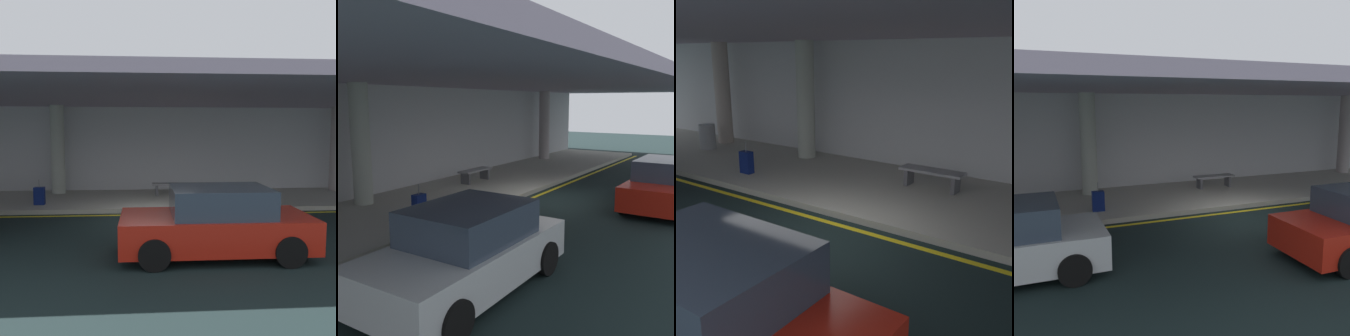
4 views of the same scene
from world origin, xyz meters
TOP-DOWN VIEW (x-y plane):
  - ground_plane at (0.00, 0.00)m, footprint 60.00×60.00m
  - sidewalk at (0.00, 3.10)m, footprint 26.00×4.20m
  - lane_stripe_yellow at (0.00, 0.73)m, footprint 26.00×0.14m
  - support_column_left_mid at (-4.00, 4.42)m, footprint 0.57×0.57m
  - support_column_center at (8.00, 4.42)m, footprint 0.57×0.57m
  - ceiling_overhang at (0.00, 2.60)m, footprint 28.00×13.20m
  - terminal_back_wall at (0.00, 5.35)m, footprint 26.00×0.30m
  - suitcase_upright_primary at (-4.13, 1.97)m, footprint 0.36×0.22m
  - bench_metal at (0.69, 3.66)m, footprint 1.60×0.50m

SIDE VIEW (x-z plane):
  - ground_plane at x=0.00m, z-range 0.00..0.00m
  - lane_stripe_yellow at x=0.00m, z-range 0.00..0.01m
  - sidewalk at x=0.00m, z-range 0.00..0.15m
  - suitcase_upright_primary at x=-4.13m, z-range 0.01..0.91m
  - bench_metal at x=0.69m, z-range 0.26..0.74m
  - terminal_back_wall at x=0.00m, z-range 0.00..3.80m
  - support_column_left_mid at x=-4.00m, z-range 0.15..3.80m
  - support_column_center at x=8.00m, z-range 0.15..3.80m
  - ceiling_overhang at x=0.00m, z-range 3.80..4.10m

